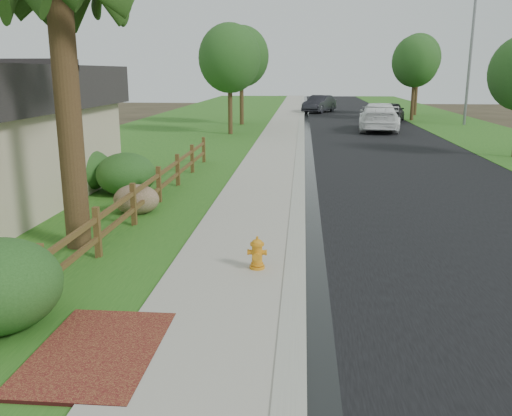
# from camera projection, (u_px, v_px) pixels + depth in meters

# --- Properties ---
(ground) EXTENTS (120.00, 120.00, 0.00)m
(ground) POSITION_uv_depth(u_px,v_px,m) (266.00, 329.00, 8.05)
(ground) COLOR #342D1C
(road) EXTENTS (8.00, 90.00, 0.02)m
(road) POSITION_uv_depth(u_px,v_px,m) (357.00, 122.00, 41.48)
(road) COLOR black
(road) RESTS_ON ground
(curb) EXTENTS (0.40, 90.00, 0.12)m
(curb) POSITION_uv_depth(u_px,v_px,m) (302.00, 121.00, 41.82)
(curb) COLOR gray
(curb) RESTS_ON ground
(wet_gutter) EXTENTS (0.50, 90.00, 0.00)m
(wet_gutter) POSITION_uv_depth(u_px,v_px,m) (306.00, 121.00, 41.80)
(wet_gutter) COLOR black
(wet_gutter) RESTS_ON road
(sidewalk) EXTENTS (2.20, 90.00, 0.10)m
(sidewalk) POSITION_uv_depth(u_px,v_px,m) (285.00, 121.00, 41.93)
(sidewalk) COLOR #A9A493
(sidewalk) RESTS_ON ground
(grass_strip) EXTENTS (1.60, 90.00, 0.06)m
(grass_strip) POSITION_uv_depth(u_px,v_px,m) (260.00, 121.00, 42.09)
(grass_strip) COLOR #235719
(grass_strip) RESTS_ON ground
(lawn_near) EXTENTS (9.00, 90.00, 0.04)m
(lawn_near) POSITION_uv_depth(u_px,v_px,m) (195.00, 120.00, 42.52)
(lawn_near) COLOR #235719
(lawn_near) RESTS_ON ground
(verge_far) EXTENTS (6.00, 90.00, 0.04)m
(verge_far) POSITION_uv_depth(u_px,v_px,m) (449.00, 122.00, 40.91)
(verge_far) COLOR #235719
(verge_far) RESTS_ON ground
(brick_patch) EXTENTS (1.60, 2.40, 0.11)m
(brick_patch) POSITION_uv_depth(u_px,v_px,m) (97.00, 353.00, 7.25)
(brick_patch) COLOR maroon
(brick_patch) RESTS_ON ground
(ranch_fence) EXTENTS (0.12, 16.92, 1.10)m
(ranch_fence) POSITION_uv_depth(u_px,v_px,m) (147.00, 192.00, 14.38)
(ranch_fence) COLOR #493418
(ranch_fence) RESTS_ON ground
(fire_hydrant) EXTENTS (0.40, 0.32, 0.63)m
(fire_hydrant) POSITION_uv_depth(u_px,v_px,m) (257.00, 254.00, 10.20)
(fire_hydrant) COLOR orange
(fire_hydrant) RESTS_ON sidewalk
(white_suv) EXTENTS (3.16, 6.38, 1.78)m
(white_suv) POSITION_uv_depth(u_px,v_px,m) (379.00, 117.00, 34.91)
(white_suv) COLOR white
(white_suv) RESTS_ON road
(dark_car_mid) EXTENTS (2.78, 4.71, 1.50)m
(dark_car_mid) POSITION_uv_depth(u_px,v_px,m) (391.00, 112.00, 41.24)
(dark_car_mid) COLOR black
(dark_car_mid) RESTS_ON road
(dark_car_far) EXTENTS (3.40, 5.09, 1.59)m
(dark_car_far) POSITION_uv_depth(u_px,v_px,m) (319.00, 104.00, 50.69)
(dark_car_far) COLOR black
(dark_car_far) RESTS_ON road
(streetlight) EXTENTS (2.14, 0.86, 9.52)m
(streetlight) POSITION_uv_depth(u_px,v_px,m) (469.00, 47.00, 37.40)
(streetlight) COLOR gray
(streetlight) RESTS_ON ground
(boulder) EXTENTS (1.26, 0.96, 0.82)m
(boulder) POSITION_uv_depth(u_px,v_px,m) (136.00, 200.00, 14.44)
(boulder) COLOR brown
(boulder) RESTS_ON ground
(shrub_b) EXTENTS (2.59, 2.59, 1.39)m
(shrub_b) POSITION_uv_depth(u_px,v_px,m) (81.00, 170.00, 17.18)
(shrub_b) COLOR #1F4819
(shrub_b) RESTS_ON ground
(shrub_c) EXTENTS (2.41, 2.41, 1.32)m
(shrub_c) POSITION_uv_depth(u_px,v_px,m) (126.00, 174.00, 16.68)
(shrub_c) COLOR #1F4819
(shrub_c) RESTS_ON ground
(tree_near_left) EXTENTS (3.69, 3.69, 6.54)m
(tree_near_left) POSITION_uv_depth(u_px,v_px,m) (230.00, 58.00, 31.96)
(tree_near_left) COLOR #3C2918
(tree_near_left) RESTS_ON ground
(tree_mid_left) EXTENTS (3.86, 3.86, 6.89)m
(tree_mid_left) POSITION_uv_depth(u_px,v_px,m) (241.00, 57.00, 37.91)
(tree_mid_left) COLOR #3C2918
(tree_mid_left) RESTS_ON ground
(tree_mid_right) EXTENTS (3.57, 3.57, 6.47)m
(tree_mid_right) POSITION_uv_depth(u_px,v_px,m) (415.00, 62.00, 41.48)
(tree_mid_right) COLOR #3C2918
(tree_mid_right) RESTS_ON ground
(tree_far_right) EXTENTS (3.76, 3.76, 6.94)m
(tree_far_right) POSITION_uv_depth(u_px,v_px,m) (418.00, 58.00, 46.32)
(tree_far_right) COLOR #3C2918
(tree_far_right) RESTS_ON ground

